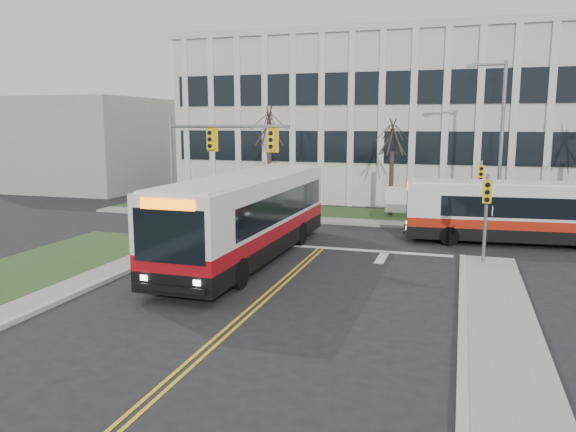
{
  "coord_description": "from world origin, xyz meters",
  "views": [
    {
      "loc": [
        6.13,
        -17.12,
        5.86
      ],
      "look_at": [
        -0.71,
        5.04,
        2.0
      ],
      "focal_mm": 35.0,
      "sensor_mm": 36.0,
      "label": 1
    }
  ],
  "objects_px": {
    "bus_main": "(249,218)",
    "bus_cross": "(524,214)",
    "directory_sign": "(398,200)",
    "streetlight": "(499,135)"
  },
  "relations": [
    {
      "from": "directory_sign",
      "to": "bus_cross",
      "type": "height_order",
      "value": "bus_cross"
    },
    {
      "from": "directory_sign",
      "to": "bus_main",
      "type": "height_order",
      "value": "bus_main"
    },
    {
      "from": "streetlight",
      "to": "directory_sign",
      "type": "distance_m",
      "value": 6.96
    },
    {
      "from": "streetlight",
      "to": "directory_sign",
      "type": "bearing_deg",
      "value": 166.77
    },
    {
      "from": "bus_cross",
      "to": "streetlight",
      "type": "bearing_deg",
      "value": -169.67
    },
    {
      "from": "directory_sign",
      "to": "bus_main",
      "type": "relative_size",
      "value": 0.15
    },
    {
      "from": "directory_sign",
      "to": "bus_cross",
      "type": "relative_size",
      "value": 0.18
    },
    {
      "from": "streetlight",
      "to": "directory_sign",
      "type": "relative_size",
      "value": 4.6
    },
    {
      "from": "bus_cross",
      "to": "directory_sign",
      "type": "bearing_deg",
      "value": -134.61
    },
    {
      "from": "bus_main",
      "to": "bus_cross",
      "type": "height_order",
      "value": "bus_main"
    }
  ]
}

